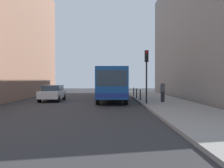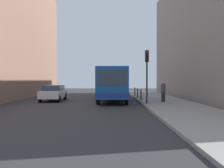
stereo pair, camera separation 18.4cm
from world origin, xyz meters
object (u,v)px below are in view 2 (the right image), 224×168
bollard_far (134,92)px  pedestrian_near_signal (163,92)px  bus (112,82)px  bollard_mid (137,93)px  car_beside_bus (53,93)px  car_behind_bus (117,88)px  traffic_light (146,66)px  bollard_near (140,95)px

bollard_far → pedestrian_near_signal: 8.28m
bus → bollard_mid: bus is taller
car_beside_bus → car_behind_bus: same height
traffic_light → bollard_far: bearing=90.6°
car_behind_bus → pedestrian_near_signal: 15.59m
bollard_near → pedestrian_near_signal: size_ratio=0.56×
traffic_light → bollard_near: size_ratio=4.32×
traffic_light → bollard_far: traffic_light is taller
car_beside_bus → bollard_far: size_ratio=4.63×
bollard_mid → pedestrian_near_signal: pedestrian_near_signal is taller
traffic_light → bus: bearing=119.3°
car_beside_bus → bollard_mid: bearing=-165.4°
car_beside_bus → bollard_far: 9.62m
bollard_near → pedestrian_near_signal: bearing=-48.5°
pedestrian_near_signal → car_beside_bus: bearing=-129.2°
car_behind_bus → bollard_near: 13.48m
car_behind_bus → traffic_light: bearing=96.1°
car_beside_bus → pedestrian_near_signal: pedestrian_near_signal is taller
car_beside_bus → bollard_near: size_ratio=4.63×
bus → pedestrian_near_signal: bearing=141.9°
bus → bollard_far: 5.52m
bus → car_beside_bus: 5.62m
car_behind_bus → bus: bearing=86.0°
car_behind_bus → bollard_far: car_behind_bus is taller
car_beside_bus → bollard_mid: 8.34m
bus → bollard_mid: bearing=-146.7°
bus → bollard_far: bearing=-117.6°
car_behind_bus → bollard_far: size_ratio=4.65×
car_beside_bus → bollard_far: car_beside_bus is taller
car_behind_bus → traffic_light: 16.84m
bollard_mid → bollard_far: 3.13m
bus → pedestrian_near_signal: size_ratio=6.50×
car_behind_bus → bollard_far: bearing=103.9°
bus → bollard_mid: 3.23m
bollard_near → car_beside_bus: bearing=172.7°
car_behind_bus → traffic_light: size_ratio=1.08×
car_behind_bus → traffic_light: (1.93, -16.58, 2.22)m
traffic_light → bollard_far: 9.78m
car_beside_bus → bollard_mid: size_ratio=4.63×
car_beside_bus → bollard_mid: (8.07, 2.10, -0.16)m
bollard_near → bollard_far: (0.00, 6.25, 0.00)m
bollard_mid → bollard_far: size_ratio=1.00×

